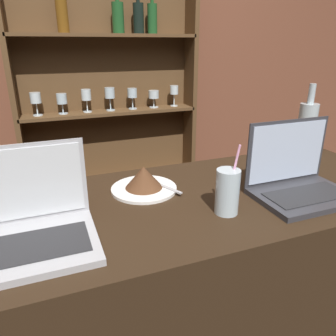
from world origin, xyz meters
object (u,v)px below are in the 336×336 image
object	(u,v)px
laptop_far	(298,179)
water_glass	(227,192)
laptop_near	(33,224)
wine_bottle_clear	(307,127)
cake_plate	(144,181)

from	to	relation	value
laptop_far	water_glass	xyz separation A→B (m)	(-0.28, -0.03, 0.01)
laptop_near	wine_bottle_clear	size ratio (longest dim) A/B	0.96
laptop_near	water_glass	size ratio (longest dim) A/B	1.44
laptop_far	wine_bottle_clear	bearing A→B (deg)	45.09
cake_plate	water_glass	world-z (taller)	water_glass
laptop_far	cake_plate	xyz separation A→B (m)	(-0.46, 0.21, -0.02)
water_glass	wine_bottle_clear	size ratio (longest dim) A/B	0.67
laptop_far	water_glass	distance (m)	0.28
laptop_near	wine_bottle_clear	xyz separation A→B (m)	(1.14, 0.32, 0.07)
laptop_far	cake_plate	size ratio (longest dim) A/B	1.41
cake_plate	water_glass	bearing A→B (deg)	-53.05
cake_plate	laptop_far	bearing A→B (deg)	-24.66
laptop_far	water_glass	size ratio (longest dim) A/B	1.53
water_glass	cake_plate	bearing A→B (deg)	126.95
laptop_near	cake_plate	distance (m)	0.39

